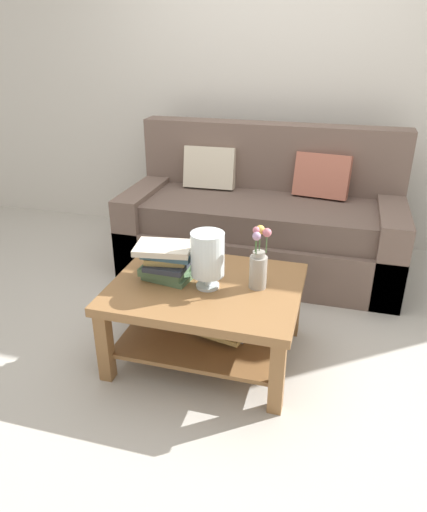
{
  "coord_description": "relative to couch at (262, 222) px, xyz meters",
  "views": [
    {
      "loc": [
        0.62,
        -2.43,
        1.68
      ],
      "look_at": [
        -0.02,
        -0.14,
        0.56
      ],
      "focal_mm": 33.16,
      "sensor_mm": 36.0,
      "label": 1
    }
  ],
  "objects": [
    {
      "name": "glass_hurricane_vase",
      "position": [
        -0.07,
        -1.27,
        0.28
      ],
      "size": [
        0.18,
        0.18,
        0.31
      ],
      "color": "silver",
      "rests_on": "coffee_table"
    },
    {
      "name": "coffee_table",
      "position": [
        -0.08,
        -1.24,
        -0.04
      ],
      "size": [
        1.01,
        0.8,
        0.46
      ],
      "color": "olive",
      "rests_on": "ground"
    },
    {
      "name": "couch",
      "position": [
        0.0,
        0.0,
        0.0
      ],
      "size": [
        2.05,
        0.9,
        1.06
      ],
      "color": "brown",
      "rests_on": "ground"
    },
    {
      "name": "back_wall",
      "position": [
        -0.07,
        0.7,
        0.99
      ],
      "size": [
        6.4,
        0.12,
        2.7
      ],
      "primitive_type": "cube",
      "color": "beige",
      "rests_on": "ground"
    },
    {
      "name": "ground_plane",
      "position": [
        -0.07,
        -0.95,
        -0.36
      ],
      "size": [
        10.0,
        10.0,
        0.0
      ],
      "primitive_type": "plane",
      "color": "#B7B2A8"
    },
    {
      "name": "book_stack_main",
      "position": [
        -0.31,
        -1.22,
        0.2
      ],
      "size": [
        0.33,
        0.26,
        0.2
      ],
      "color": "#51704C",
      "rests_on": "coffee_table"
    },
    {
      "name": "flower_pitcher",
      "position": [
        0.19,
        -1.2,
        0.23
      ],
      "size": [
        0.11,
        0.1,
        0.35
      ],
      "color": "#9E998E",
      "rests_on": "coffee_table"
    }
  ]
}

